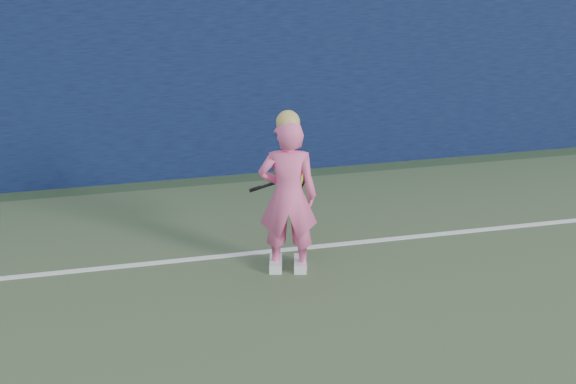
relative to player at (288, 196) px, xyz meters
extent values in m
cube|color=#0C1135|center=(0.51, 2.89, 0.48)|extent=(24.00, 0.40, 2.50)
imported|color=pink|center=(0.00, 0.00, -0.01)|extent=(0.63, 0.49, 1.53)
sphere|color=tan|center=(0.00, 0.00, 0.73)|extent=(0.22, 0.22, 0.22)
cube|color=white|center=(0.12, -0.03, -0.72)|extent=(0.18, 0.30, 0.10)
cube|color=white|center=(-0.12, 0.03, -0.72)|extent=(0.18, 0.30, 0.10)
torus|color=black|center=(0.14, 0.44, -0.01)|extent=(0.32, 0.10, 0.31)
torus|color=#B9C912|center=(0.14, 0.44, -0.01)|extent=(0.26, 0.07, 0.26)
cylinder|color=beige|center=(0.14, 0.44, -0.01)|extent=(0.25, 0.07, 0.25)
cylinder|color=black|center=(-0.09, 0.48, -0.07)|extent=(0.28, 0.04, 0.10)
cylinder|color=black|center=(-0.22, 0.51, -0.11)|extent=(0.13, 0.04, 0.07)
cube|color=white|center=(0.51, 0.39, -0.76)|extent=(11.00, 0.08, 0.01)
camera|label=1|loc=(-1.57, -6.83, 2.87)|focal=50.00mm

